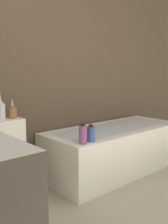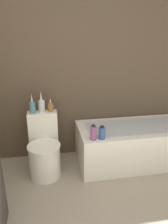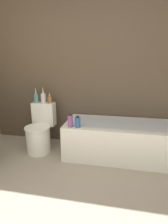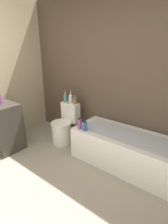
% 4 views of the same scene
% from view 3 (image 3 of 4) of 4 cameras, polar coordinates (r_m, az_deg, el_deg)
% --- Properties ---
extents(wall_back_tiled, '(6.40, 0.06, 2.60)m').
position_cam_3_polar(wall_back_tiled, '(2.89, -0.85, 14.73)').
color(wall_back_tiled, brown).
rests_on(wall_back_tiled, ground_plane).
extents(bathtub, '(1.66, 0.70, 0.51)m').
position_cam_3_polar(bathtub, '(2.67, 12.30, -8.83)').
color(bathtub, white).
rests_on(bathtub, ground).
extents(toilet, '(0.39, 0.54, 0.73)m').
position_cam_3_polar(toilet, '(2.85, -14.17, -6.29)').
color(toilet, white).
rests_on(toilet, ground).
extents(vase_gold, '(0.07, 0.07, 0.25)m').
position_cam_3_polar(vase_gold, '(2.91, -15.35, 4.61)').
color(vase_gold, teal).
rests_on(vase_gold, toilet).
extents(vase_silver, '(0.08, 0.08, 0.26)m').
position_cam_3_polar(vase_silver, '(2.89, -13.15, 4.77)').
color(vase_silver, silver).
rests_on(vase_silver, toilet).
extents(vase_bronze, '(0.07, 0.07, 0.18)m').
position_cam_3_polar(vase_bronze, '(2.85, -11.13, 4.19)').
color(vase_bronze, olive).
rests_on(vase_bronze, toilet).
extents(shampoo_bottle_tall, '(0.07, 0.07, 0.18)m').
position_cam_3_polar(shampoo_bottle_tall, '(2.37, -4.53, -2.93)').
color(shampoo_bottle_tall, '#8C4C8C').
rests_on(shampoo_bottle_tall, bathtub).
extents(shampoo_bottle_short, '(0.07, 0.07, 0.16)m').
position_cam_3_polar(shampoo_bottle_short, '(2.36, -2.10, -3.33)').
color(shampoo_bottle_short, '#335999').
rests_on(shampoo_bottle_short, bathtub).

